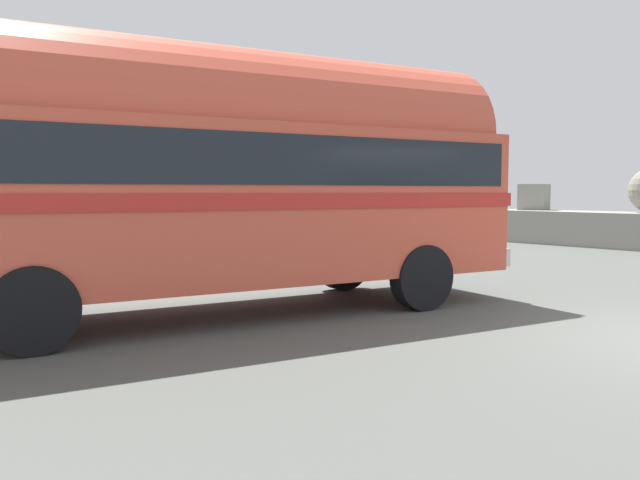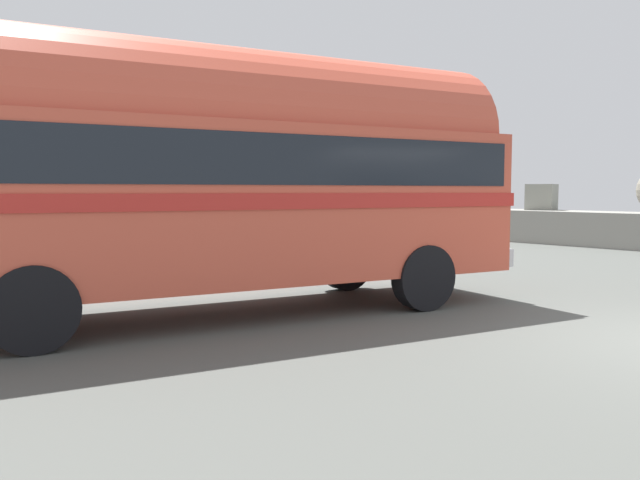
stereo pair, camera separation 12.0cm
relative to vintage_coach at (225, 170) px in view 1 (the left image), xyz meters
name	(u,v)px [view 1 (the left image)]	position (x,y,z in m)	size (l,w,h in m)	color
vintage_coach	(225,170)	(0.00, 0.00, 0.00)	(3.89, 8.87, 3.70)	black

